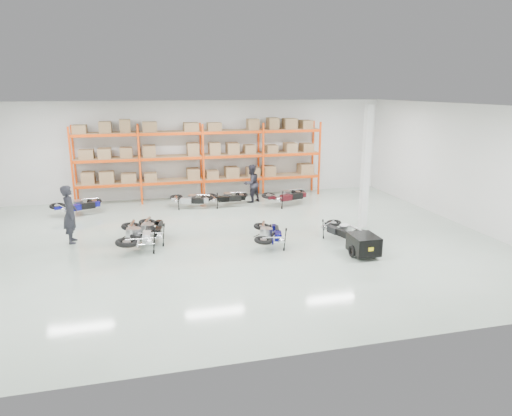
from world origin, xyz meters
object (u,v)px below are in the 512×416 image
object	(u,v)px
moto_blue_centre	(269,230)
moto_back_c	(227,195)
moto_black_far_left	(150,226)
moto_back_a	(77,202)
person_back	(251,184)
moto_touring_right	(342,226)
person_left	(70,214)
moto_back_d	(286,193)
moto_silver_left	(137,231)
moto_back_b	(191,197)
trailer	(364,244)

from	to	relation	value
moto_blue_centre	moto_back_c	bearing A→B (deg)	-72.71
moto_black_far_left	moto_back_a	world-z (taller)	moto_black_far_left
person_back	moto_touring_right	bearing A→B (deg)	76.54
moto_black_far_left	person_back	world-z (taller)	person_back
moto_black_far_left	person_left	xyz separation A→B (m)	(-2.57, 0.59, 0.43)
moto_back_c	moto_back_d	world-z (taller)	moto_back_d
moto_blue_centre	moto_touring_right	bearing A→B (deg)	-168.05
moto_back_d	moto_black_far_left	bearing A→B (deg)	107.01
moto_back_a	person_back	bearing A→B (deg)	-106.23
person_left	moto_back_d	bearing A→B (deg)	-73.45
moto_silver_left	moto_back_b	world-z (taller)	moto_silver_left
moto_back_a	moto_blue_centre	bearing A→B (deg)	-149.75
moto_back_a	person_back	world-z (taller)	person_back
moto_blue_centre	moto_back_c	xyz separation A→B (m)	(-0.40, 5.53, -0.02)
moto_back_c	moto_touring_right	bearing A→B (deg)	-149.19
moto_touring_right	trailer	distance (m)	1.60
moto_back_d	moto_blue_centre	bearing A→B (deg)	141.95
moto_touring_right	moto_back_d	bearing A→B (deg)	77.76
moto_blue_centre	moto_silver_left	size ratio (longest dim) A/B	0.87
person_left	person_back	size ratio (longest dim) A/B	1.14
moto_touring_right	moto_back_c	xyz separation A→B (m)	(-2.96, 5.59, 0.02)
trailer	moto_back_b	bearing A→B (deg)	123.17
moto_black_far_left	moto_back_c	distance (m)	5.36
moto_touring_right	moto_back_b	xyz separation A→B (m)	(-4.52, 5.64, 0.01)
moto_black_far_left	person_left	bearing A→B (deg)	-2.60
moto_touring_right	moto_back_b	distance (m)	7.22
moto_black_far_left	moto_back_a	bearing A→B (deg)	-45.57
moto_touring_right	moto_back_b	size ratio (longest dim) A/B	0.98
moto_silver_left	trailer	world-z (taller)	moto_silver_left
moto_back_b	moto_back_d	world-z (taller)	moto_back_d
moto_silver_left	moto_back_c	bearing A→B (deg)	-124.56
moto_touring_right	moto_back_b	world-z (taller)	moto_back_b
moto_black_far_left	moto_back_a	distance (m)	5.02
moto_silver_left	moto_back_a	size ratio (longest dim) A/B	1.14
moto_touring_right	person_left	bearing A→B (deg)	150.88
moto_blue_centre	moto_black_far_left	world-z (taller)	moto_black_far_left
person_left	moto_blue_centre	bearing A→B (deg)	-110.46
moto_touring_right	moto_back_a	world-z (taller)	moto_back_a
moto_black_far_left	person_back	bearing A→B (deg)	-124.61
moto_back_b	moto_back_c	bearing A→B (deg)	-75.56
moto_silver_left	person_back	distance (m)	7.25
moto_silver_left	trailer	bearing A→B (deg)	164.35
moto_touring_right	moto_back_a	bearing A→B (deg)	132.24
moto_back_c	person_back	xyz separation A→B (m)	(1.22, 0.45, 0.35)
moto_blue_centre	trailer	distance (m)	3.04
moto_back_c	person_back	distance (m)	1.35
moto_blue_centre	person_left	world-z (taller)	person_left
moto_black_far_left	moto_back_c	bearing A→B (deg)	-118.72
moto_back_a	person_left	xyz separation A→B (m)	(0.25, -3.57, 0.44)
moto_silver_left	person_back	world-z (taller)	person_back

